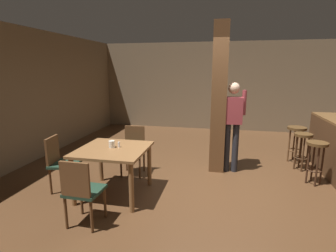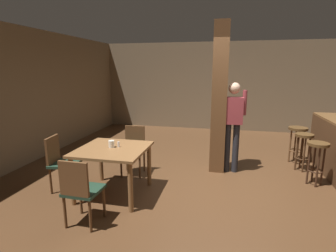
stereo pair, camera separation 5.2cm
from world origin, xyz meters
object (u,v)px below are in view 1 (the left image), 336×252
at_px(chair_north, 134,148).
at_px(bar_stool_mid, 303,143).
at_px(bar_counter, 335,147).
at_px(napkin_cup, 112,144).
at_px(chair_south, 81,189).
at_px(salt_shaker, 119,145).
at_px(standing_person, 232,121).
at_px(bar_stool_near, 316,153).
at_px(dining_table, 113,155).
at_px(bar_stool_far, 296,135).
at_px(chair_west, 60,161).

distance_m(chair_north, bar_stool_mid, 3.28).
bearing_deg(bar_counter, bar_stool_mid, 167.11).
height_order(napkin_cup, bar_counter, bar_counter).
relative_size(chair_south, bar_stool_mid, 1.21).
xyz_separation_m(chair_south, napkin_cup, (0.01, 0.93, 0.31)).
xyz_separation_m(chair_south, salt_shaker, (0.11, 0.96, 0.30)).
xyz_separation_m(standing_person, bar_stool_near, (1.41, -0.29, -0.44)).
distance_m(dining_table, bar_counter, 4.05).
xyz_separation_m(bar_counter, bar_stool_mid, (-0.53, 0.12, 0.02)).
xyz_separation_m(chair_south, standing_person, (1.85, 2.28, 0.50)).
relative_size(napkin_cup, standing_person, 0.06).
xyz_separation_m(dining_table, standing_person, (1.81, 1.38, 0.35)).
xyz_separation_m(salt_shaker, bar_stool_far, (3.10, 2.14, -0.22)).
bearing_deg(bar_stool_near, bar_stool_mid, 93.70).
bearing_deg(dining_table, standing_person, 37.32).
distance_m(chair_south, bar_stool_far, 4.46).
relative_size(dining_table, bar_counter, 0.54).
distance_m(chair_north, napkin_cup, 0.93).
bearing_deg(chair_west, bar_counter, 19.66).
bearing_deg(bar_stool_far, chair_north, -157.58).
bearing_deg(bar_stool_mid, dining_table, -151.18).
distance_m(chair_west, standing_person, 3.11).
distance_m(chair_west, napkin_cup, 0.94).
distance_m(napkin_cup, bar_stool_mid, 3.65).
height_order(chair_north, salt_shaker, chair_north).
bearing_deg(salt_shaker, bar_stool_mid, 28.47).
bearing_deg(chair_south, bar_counter, 33.96).
distance_m(dining_table, bar_stool_mid, 3.63).
distance_m(bar_counter, bar_stool_near, 0.73).
relative_size(standing_person, bar_counter, 0.90).
bearing_deg(bar_counter, dining_table, -156.34).
bearing_deg(chair_south, bar_stool_mid, 39.46).
xyz_separation_m(dining_table, salt_shaker, (0.07, 0.06, 0.16)).
bearing_deg(chair_south, bar_stool_near, 31.37).
bearing_deg(napkin_cup, standing_person, 36.29).
height_order(chair_west, bar_stool_far, chair_west).
bearing_deg(bar_counter, chair_south, -146.04).
xyz_separation_m(napkin_cup, bar_stool_near, (3.25, 1.06, -0.26)).
distance_m(bar_counter, bar_stool_far, 0.79).
relative_size(napkin_cup, bar_counter, 0.06).
xyz_separation_m(napkin_cup, bar_stool_mid, (3.21, 1.72, -0.27)).
xyz_separation_m(chair_north, bar_stool_near, (3.21, 0.19, 0.05)).
distance_m(chair_south, salt_shaker, 1.01).
distance_m(salt_shaker, bar_stool_near, 3.32).
xyz_separation_m(salt_shaker, bar_counter, (3.64, 1.56, -0.28)).
relative_size(chair_west, salt_shaker, 10.35).
bearing_deg(chair_north, standing_person, 14.88).
height_order(standing_person, bar_stool_mid, standing_person).
height_order(chair_south, bar_stool_mid, chair_south).
bearing_deg(chair_west, bar_stool_near, 15.08).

